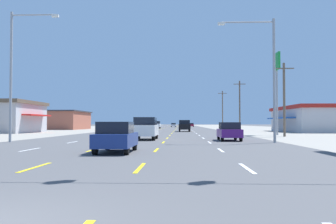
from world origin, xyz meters
name	(u,v)px	position (x,y,z in m)	size (l,w,h in m)	color
ground_plane	(166,130)	(0.00, 66.00, 0.00)	(572.00, 572.00, 0.00)	#4C4C4F
lot_apron_left	(46,130)	(-24.75, 66.00, 0.00)	(28.00, 440.00, 0.01)	gray
lot_apron_right	(290,130)	(24.75, 66.00, 0.00)	(28.00, 440.00, 0.01)	gray
lane_markings	(171,128)	(0.00, 104.50, 0.01)	(10.64, 227.60, 0.01)	white
hatchback_center_turn_nearest	(116,137)	(-0.16, 12.93, 0.78)	(1.72, 3.90, 1.54)	navy
hatchback_far_right_near	(229,131)	(7.14, 24.95, 0.78)	(1.72, 3.90, 1.54)	#4C196B
suv_center_turn_mid	(146,128)	(-0.06, 26.41, 1.03)	(1.98, 4.90, 1.98)	white
suv_inner_right_midfar	(184,126)	(3.66, 55.55, 1.03)	(1.98, 4.90, 1.98)	black
suv_inner_left_far	(157,125)	(-3.55, 89.85, 1.03)	(1.98, 4.90, 1.98)	white
sedan_inner_right_farther	(183,125)	(3.62, 111.70, 0.76)	(1.80, 4.50, 1.46)	black
sedan_center_turn_farthest	(173,125)	(0.25, 123.59, 0.76)	(1.80, 4.50, 1.46)	silver
sedan_far_right_distant_a	(191,125)	(6.92, 127.43, 0.76)	(1.80, 4.50, 1.46)	maroon
storefront_left_row_1	(0,117)	(-24.80, 47.90, 2.45)	(12.18, 11.65, 4.84)	#B2B2B7
storefront_left_row_2	(63,120)	(-24.47, 75.89, 2.16)	(9.84, 15.07, 4.29)	#A35642
storefront_right_row_1	(319,119)	(26.33, 55.28, 2.17)	(13.20, 17.76, 4.30)	#B2B2B7
pole_sign_right_row_1	(277,71)	(14.92, 38.78, 7.84)	(0.24, 2.42, 10.11)	gray
streetlight_left_row_0	(15,67)	(-9.80, 22.02, 5.83)	(3.82, 0.26, 10.18)	gray
streetlight_right_row_0	(268,70)	(9.69, 22.02, 5.50)	(4.33, 0.26, 9.43)	gray
utility_pole_right_row_0	(284,98)	(14.36, 33.92, 4.22)	(2.20, 0.26, 8.06)	brown
utility_pole_right_row_1	(240,105)	(13.88, 59.94, 4.82)	(2.20, 0.26, 9.26)	brown
utility_pole_right_row_2	(223,109)	(13.58, 84.14, 5.00)	(2.20, 0.26, 9.61)	brown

